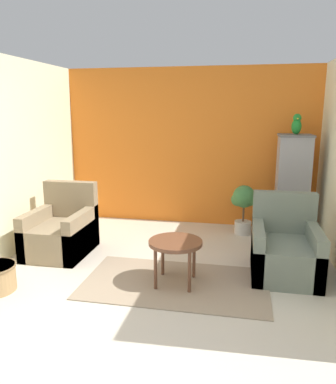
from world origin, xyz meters
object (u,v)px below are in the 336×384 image
Objects in this scene: armchair_left at (61,232)px; coffee_table at (175,246)px; parrot at (297,125)px; birdcage at (292,189)px; potted_plant at (244,203)px; armchair_right at (285,251)px.

coffee_table is at bearing -20.59° from armchair_left.
coffee_table is 2.59m from parrot.
coffee_table is 0.38× the size of birdcage.
birdcage is (3.00, 1.23, 0.45)m from armchair_left.
armchair_left is 1.20× the size of potted_plant.
birdcage is 5.19× the size of parrot.
armchair_left reaches higher than potted_plant.
birdcage reaches higher than armchair_left.
potted_plant is at bearing 178.18° from parrot.
potted_plant is (-0.47, 1.37, 0.19)m from armchair_right.
birdcage is (1.37, 1.84, 0.30)m from coffee_table.
birdcage is 0.91m from parrot.
birdcage reaches higher than potted_plant.
coffee_table is at bearing -126.81° from birdcage.
parrot reaches higher than armchair_right.
birdcage is at bearing 81.46° from armchair_right.
coffee_table is at bearing -126.77° from parrot.
armchair_right is 1.43m from birdcage.
potted_plant is (0.70, 1.86, 0.04)m from coffee_table.
birdcage is (0.20, 1.34, 0.45)m from armchair_right.
coffee_table is 0.64× the size of armchair_right.
coffee_table is 1.28m from armchair_right.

